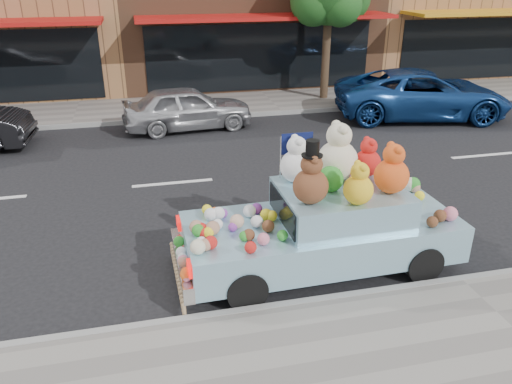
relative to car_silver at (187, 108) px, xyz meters
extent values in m
plane|color=black|center=(3.20, -4.11, -0.65)|extent=(120.00, 120.00, 0.00)
cube|color=gray|center=(3.20, 2.39, -0.59)|extent=(60.00, 3.00, 0.12)
cube|color=gray|center=(3.20, -9.11, -0.58)|extent=(60.00, 0.12, 0.13)
cube|color=gray|center=(3.20, 0.89, -0.58)|extent=(60.00, 0.12, 0.13)
cube|color=black|center=(3.20, 3.87, 0.75)|extent=(8.50, 0.06, 2.40)
cube|color=#B11310|center=(3.20, 2.99, 2.25)|extent=(9.00, 1.80, 0.12)
cube|color=black|center=(13.20, 3.87, 0.75)|extent=(8.50, 0.06, 2.40)
cylinder|color=#38281C|center=(5.20, 2.39, 0.95)|extent=(0.28, 0.28, 3.20)
sphere|color=#154917|center=(4.60, 2.19, 2.77)|extent=(1.60, 1.60, 1.60)
sphere|color=#154917|center=(5.40, 1.79, 2.67)|extent=(1.40, 1.40, 1.40)
imported|color=#B4B5B9|center=(0.00, 0.00, 0.00)|extent=(3.92, 1.87, 1.30)
imported|color=navy|center=(7.45, -0.44, 0.11)|extent=(5.88, 3.61, 1.52)
cylinder|color=black|center=(2.68, -8.85, -0.35)|extent=(0.60, 0.21, 0.60)
cylinder|color=black|center=(2.65, -7.30, -0.35)|extent=(0.60, 0.21, 0.60)
cylinder|color=black|center=(-0.12, -8.91, -0.35)|extent=(0.60, 0.21, 0.60)
cylinder|color=black|center=(-0.15, -7.35, -0.35)|extent=(0.60, 0.21, 0.60)
cube|color=#8FC0D6|center=(1.27, -8.10, -0.10)|extent=(4.33, 1.78, 0.60)
cube|color=#8FC0D6|center=(1.57, -8.10, 0.45)|extent=(1.93, 1.54, 0.50)
cube|color=silver|center=(-0.95, -8.15, -0.25)|extent=(0.19, 1.78, 0.26)
cube|color=red|center=(-0.89, -8.83, 0.07)|extent=(0.07, 0.28, 0.16)
cube|color=red|center=(-0.91, -7.47, 0.07)|extent=(0.07, 0.28, 0.16)
cube|color=black|center=(0.62, -8.12, 0.45)|extent=(0.07, 1.30, 0.40)
sphere|color=brown|center=(0.93, -8.46, 0.96)|extent=(0.52, 0.52, 0.52)
sphere|color=brown|center=(0.93, -8.46, 1.29)|extent=(0.32, 0.32, 0.32)
sphere|color=brown|center=(0.93, -8.57, 1.40)|extent=(0.12, 0.12, 0.12)
sphere|color=brown|center=(0.93, -8.35, 1.40)|extent=(0.12, 0.12, 0.12)
cylinder|color=black|center=(0.93, -8.46, 1.43)|extent=(0.30, 0.30, 0.02)
cylinder|color=black|center=(0.93, -8.46, 1.54)|extent=(0.19, 0.19, 0.22)
sphere|color=beige|center=(1.61, -7.75, 1.03)|extent=(0.65, 0.65, 0.65)
sphere|color=beige|center=(1.61, -7.75, 1.44)|extent=(0.40, 0.40, 0.40)
sphere|color=beige|center=(1.61, -7.89, 1.57)|extent=(0.15, 0.15, 0.15)
sphere|color=beige|center=(1.61, -7.61, 1.57)|extent=(0.15, 0.15, 0.15)
sphere|color=#D94714|center=(2.22, -8.38, 0.97)|extent=(0.53, 0.53, 0.53)
sphere|color=#D94714|center=(2.22, -8.38, 1.31)|extent=(0.33, 0.33, 0.33)
sphere|color=#D94714|center=(2.22, -8.50, 1.41)|extent=(0.12, 0.12, 0.12)
sphere|color=#D94714|center=(2.22, -8.27, 1.41)|extent=(0.12, 0.12, 0.12)
sphere|color=red|center=(2.16, -7.69, 0.92)|extent=(0.44, 0.44, 0.44)
sphere|color=red|center=(2.16, -7.69, 1.20)|extent=(0.27, 0.27, 0.27)
sphere|color=red|center=(2.16, -7.78, 1.29)|extent=(0.10, 0.10, 0.10)
sphere|color=red|center=(2.16, -7.59, 1.29)|extent=(0.10, 0.10, 0.10)
sphere|color=white|center=(0.96, -7.66, 0.96)|extent=(0.51, 0.51, 0.51)
sphere|color=white|center=(0.96, -7.66, 1.29)|extent=(0.32, 0.32, 0.32)
sphere|color=white|center=(0.96, -7.77, 1.39)|extent=(0.12, 0.12, 0.12)
sphere|color=white|center=(0.96, -7.55, 1.39)|extent=(0.12, 0.12, 0.12)
sphere|color=gold|center=(1.58, -8.65, 0.92)|extent=(0.44, 0.44, 0.44)
sphere|color=gold|center=(1.58, -8.65, 1.20)|extent=(0.27, 0.27, 0.27)
sphere|color=gold|center=(1.58, -8.74, 1.29)|extent=(0.10, 0.10, 0.10)
sphere|color=gold|center=(1.58, -8.55, 1.29)|extent=(0.10, 0.10, 0.10)
sphere|color=#278223|center=(1.37, -8.10, 0.88)|extent=(0.40, 0.40, 0.40)
sphere|color=#CA657A|center=(1.87, -8.04, 0.85)|extent=(0.32, 0.32, 0.32)
sphere|color=#562E18|center=(-0.41, -7.73, 0.27)|extent=(0.14, 0.14, 0.14)
sphere|color=silver|center=(-0.31, -7.72, 0.30)|extent=(0.20, 0.20, 0.20)
sphere|color=#9B6D55|center=(-0.63, -8.62, 0.29)|extent=(0.18, 0.18, 0.18)
sphere|color=yellow|center=(-0.46, -7.51, 0.28)|extent=(0.16, 0.16, 0.16)
sphere|color=#7C2F91|center=(-0.23, -7.68, 0.28)|extent=(0.15, 0.15, 0.15)
sphere|color=silver|center=(-0.68, -8.52, 0.28)|extent=(0.16, 0.16, 0.16)
sphere|color=silver|center=(-0.43, -7.72, 0.30)|extent=(0.20, 0.20, 0.20)
sphere|color=#9B6D55|center=(-0.47, -8.18, 0.31)|extent=(0.21, 0.21, 0.21)
sphere|color=#B31713|center=(-0.62, -8.23, 0.27)|extent=(0.14, 0.14, 0.14)
sphere|color=#B31713|center=(-0.56, -8.59, 0.30)|extent=(0.20, 0.20, 0.20)
sphere|color=silver|center=(-0.37, -8.04, 0.29)|extent=(0.17, 0.17, 0.17)
sphere|color=yellow|center=(-0.54, -8.26, 0.28)|extent=(0.16, 0.16, 0.16)
sphere|color=#9B6D55|center=(-0.72, -8.51, 0.27)|extent=(0.13, 0.13, 0.13)
sphere|color=#7C2F91|center=(-0.16, -8.15, 0.27)|extent=(0.14, 0.14, 0.14)
sphere|color=#9B6D55|center=(-0.70, -8.10, 0.31)|extent=(0.21, 0.21, 0.21)
sphere|color=beige|center=(-0.75, -8.68, 0.31)|extent=(0.22, 0.22, 0.22)
sphere|color=#562E18|center=(0.01, -8.48, 0.29)|extent=(0.18, 0.18, 0.18)
sphere|color=#562E18|center=(0.35, -8.29, 0.30)|extent=(0.19, 0.19, 0.19)
sphere|color=yellow|center=(0.41, -7.91, 0.30)|extent=(0.19, 0.19, 0.19)
sphere|color=yellow|center=(0.49, -7.96, 0.29)|extent=(0.17, 0.17, 0.17)
sphere|color=#278223|center=(-0.68, -8.19, 0.30)|extent=(0.19, 0.19, 0.19)
sphere|color=#F25316|center=(-0.34, -7.55, 0.27)|extent=(0.13, 0.13, 0.13)
sphere|color=silver|center=(0.22, -8.11, 0.30)|extent=(0.19, 0.19, 0.19)
sphere|color=#B31713|center=(-0.63, -8.13, 0.29)|extent=(0.18, 0.18, 0.18)
sphere|color=#CA657A|center=(0.19, -8.65, 0.29)|extent=(0.18, 0.18, 0.18)
sphere|color=#7C2F91|center=(0.32, -7.67, 0.29)|extent=(0.18, 0.18, 0.18)
sphere|color=#278223|center=(-0.05, -8.47, 0.28)|extent=(0.15, 0.15, 0.15)
sphere|color=#278223|center=(0.49, -8.59, 0.28)|extent=(0.16, 0.16, 0.16)
sphere|color=silver|center=(0.19, -7.75, 0.31)|extent=(0.21, 0.21, 0.21)
sphere|color=#B31713|center=(-0.04, -8.82, 0.29)|extent=(0.17, 0.17, 0.17)
sphere|color=#D8A88C|center=(-0.08, -8.08, 0.32)|extent=(0.22, 0.22, 0.22)
sphere|color=#F25316|center=(-0.94, -8.81, -0.03)|extent=(0.18, 0.18, 0.18)
sphere|color=#CA657A|center=(-0.94, -8.83, -0.05)|extent=(0.13, 0.13, 0.13)
sphere|color=#278223|center=(-0.96, -7.88, -0.03)|extent=(0.17, 0.17, 0.17)
sphere|color=#CA657A|center=(-0.95, -8.43, -0.03)|extent=(0.17, 0.17, 0.17)
sphere|color=#278223|center=(-0.95, -8.38, -0.05)|extent=(0.14, 0.14, 0.14)
sphere|color=#B31713|center=(-0.95, -8.18, -0.05)|extent=(0.13, 0.13, 0.13)
sphere|color=silver|center=(-0.95, -8.19, -0.03)|extent=(0.17, 0.17, 0.17)
sphere|color=#9B6D55|center=(-0.94, -8.47, -0.04)|extent=(0.16, 0.16, 0.16)
sphere|color=#F25316|center=(-0.94, -8.70, -0.05)|extent=(0.13, 0.13, 0.13)
sphere|color=silver|center=(-0.95, -8.34, -0.04)|extent=(0.15, 0.15, 0.15)
sphere|color=#562E18|center=(2.81, -8.71, 0.29)|extent=(0.18, 0.18, 0.18)
sphere|color=#278223|center=(3.20, -7.43, 0.33)|extent=(0.26, 0.26, 0.26)
sphere|color=#562E18|center=(3.03, -8.58, 0.30)|extent=(0.20, 0.20, 0.20)
sphere|color=yellow|center=(3.12, -7.81, 0.29)|extent=(0.17, 0.17, 0.17)
sphere|color=#9B6D55|center=(3.21, -7.48, 0.30)|extent=(0.19, 0.19, 0.19)
sphere|color=#7C2F91|center=(2.74, -7.69, 0.28)|extent=(0.16, 0.16, 0.16)
sphere|color=#CA657A|center=(3.20, -8.58, 0.32)|extent=(0.23, 0.23, 0.23)
sphere|color=beige|center=(3.18, -7.42, 0.33)|extent=(0.26, 0.26, 0.26)
cylinder|color=#997A54|center=(-1.01, -9.00, -0.48)|extent=(0.06, 0.06, 0.17)
sphere|color=#997A54|center=(-1.01, -9.00, -0.39)|extent=(0.07, 0.07, 0.07)
cylinder|color=#997A54|center=(-1.02, -8.90, -0.48)|extent=(0.06, 0.06, 0.17)
sphere|color=#997A54|center=(-1.02, -8.90, -0.39)|extent=(0.07, 0.07, 0.07)
cylinder|color=#997A54|center=(-1.02, -8.80, -0.48)|extent=(0.06, 0.06, 0.17)
sphere|color=#997A54|center=(-1.02, -8.80, -0.39)|extent=(0.07, 0.07, 0.07)
cylinder|color=#997A54|center=(-1.02, -8.70, -0.48)|extent=(0.06, 0.06, 0.17)
sphere|color=#997A54|center=(-1.02, -8.70, -0.39)|extent=(0.07, 0.07, 0.07)
cylinder|color=#997A54|center=(-1.02, -8.60, -0.48)|extent=(0.06, 0.06, 0.17)
sphere|color=#997A54|center=(-1.02, -8.60, -0.39)|extent=(0.07, 0.07, 0.07)
cylinder|color=#997A54|center=(-1.02, -8.50, -0.48)|extent=(0.06, 0.06, 0.17)
sphere|color=#997A54|center=(-1.02, -8.50, -0.39)|extent=(0.07, 0.07, 0.07)
cylinder|color=#997A54|center=(-1.03, -8.40, -0.48)|extent=(0.06, 0.06, 0.17)
sphere|color=#997A54|center=(-1.03, -8.40, -0.39)|extent=(0.07, 0.07, 0.07)
cylinder|color=#997A54|center=(-1.03, -8.30, -0.48)|extent=(0.06, 0.06, 0.17)
sphere|color=#997A54|center=(-1.03, -8.30, -0.39)|extent=(0.07, 0.07, 0.07)
cylinder|color=#997A54|center=(-1.03, -8.20, -0.48)|extent=(0.06, 0.06, 0.17)
sphere|color=#997A54|center=(-1.03, -8.20, -0.39)|extent=(0.07, 0.07, 0.07)
cylinder|color=#997A54|center=(-1.03, -8.10, -0.48)|extent=(0.06, 0.06, 0.17)
sphere|color=#997A54|center=(-1.03, -8.10, -0.39)|extent=(0.07, 0.07, 0.07)
cylinder|color=#997A54|center=(-1.03, -8.00, -0.48)|extent=(0.06, 0.06, 0.17)
sphere|color=#997A54|center=(-1.03, -8.00, -0.39)|extent=(0.07, 0.07, 0.07)
cylinder|color=#997A54|center=(-1.04, -7.90, -0.48)|extent=(0.06, 0.06, 0.17)
sphere|color=#997A54|center=(-1.04, -7.90, -0.39)|extent=(0.07, 0.07, 0.07)
cylinder|color=#997A54|center=(-1.04, -7.80, -0.48)|extent=(0.06, 0.06, 0.17)
sphere|color=#997A54|center=(-1.04, -7.80, -0.39)|extent=(0.07, 0.07, 0.07)
cylinder|color=#997A54|center=(-1.04, -7.70, -0.48)|extent=(0.06, 0.06, 0.17)
sphere|color=#997A54|center=(-1.04, -7.70, -0.39)|extent=(0.07, 0.07, 0.07)
cylinder|color=#997A54|center=(-1.04, -7.60, -0.48)|extent=(0.06, 0.06, 0.17)
sphere|color=#997A54|center=(-1.04, -7.60, -0.39)|extent=(0.07, 0.07, 0.07)
cylinder|color=#997A54|center=(-1.04, -7.50, -0.48)|extent=(0.06, 0.06, 0.17)
sphere|color=#997A54|center=(-1.04, -7.50, -0.39)|extent=(0.07, 0.07, 0.07)
cylinder|color=#997A54|center=(-1.05, -7.40, -0.48)|extent=(0.06, 0.06, 0.17)
sphere|color=#997A54|center=(-1.05, -7.40, -0.39)|extent=(0.07, 0.07, 0.07)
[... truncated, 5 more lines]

